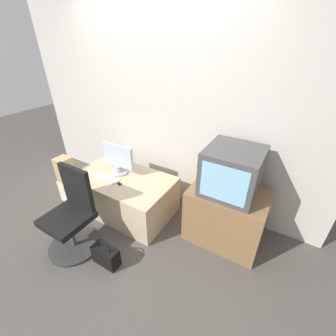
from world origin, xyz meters
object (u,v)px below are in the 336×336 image
Objects in this scene: keyboard at (107,178)px; mouse at (119,184)px; crt_tv at (232,171)px; book at (59,209)px; main_monitor at (118,159)px; office_chair at (72,218)px; handbag at (106,255)px; cardboard_box_lower at (71,190)px.

mouse reaches higher than keyboard.
book is at bearing -160.44° from crt_tv.
main_monitor is at bearing 79.98° from keyboard.
office_chair is (-1.38, -0.98, -0.52)m from crt_tv.
office_chair is at bearing 176.70° from handbag.
mouse is at bearing 23.90° from book.
cardboard_box_lower reaches higher than handbag.
crt_tv is 1.77m from office_chair.
office_chair is at bearing -144.77° from crt_tv.
office_chair reaches higher than keyboard.
mouse reaches higher than book.
handbag reaches higher than book.
main_monitor is 7.71× the size of mouse.
handbag is (-0.91, -1.00, -0.79)m from crt_tv.
keyboard is at bearing -100.02° from main_monitor.
office_chair is 0.55m from handbag.
keyboard reaches higher than book.
book is (-0.85, -0.38, -0.52)m from mouse.
office_chair is 2.87× the size of cardboard_box_lower.
book is (-0.62, -0.39, -0.51)m from keyboard.
mouse is at bearing 76.28° from office_chair.
mouse is at bearing 116.66° from handbag.
keyboard is 0.63× the size of crt_tv.
book is (-1.17, 0.26, -0.10)m from handbag.
office_chair is 0.83m from book.
keyboard is 5.47× the size of mouse.
main_monitor reaches higher than handbag.
crt_tv reaches higher than office_chair.
office_chair is (-0.15, -0.61, -0.14)m from mouse.
crt_tv is (1.42, 0.15, 0.19)m from main_monitor.
book is at bearing 161.25° from office_chair.
book is (-2.08, -0.74, -0.89)m from crt_tv.
keyboard is at bearing 129.93° from handbag.
crt_tv is 1.74× the size of handbag.
cardboard_box_lower is at bearing -154.73° from main_monitor.
keyboard reaches higher than cardboard_box_lower.
office_chair is at bearing -103.72° from mouse.
crt_tv is at bearing 12.68° from cardboard_box_lower.
crt_tv reaches higher than cardboard_box_lower.
mouse is 0.12× the size of crt_tv.
office_chair reaches higher than main_monitor.
crt_tv is 2.29m from cardboard_box_lower.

